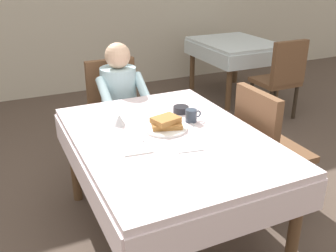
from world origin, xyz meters
name	(u,v)px	position (x,y,z in m)	size (l,w,h in m)	color
ground_plane	(168,232)	(0.00, 0.00, 0.00)	(14.00, 14.00, 0.00)	brown
dining_table_main	(168,148)	(0.00, 0.00, 0.65)	(1.12, 1.52, 0.74)	silver
chair_diner	(116,106)	(0.03, 1.17, 0.53)	(0.44, 0.45, 0.93)	brown
diner_person	(120,97)	(0.03, 1.01, 0.67)	(0.40, 0.43, 1.12)	silver
chair_right_side	(266,143)	(0.77, 0.00, 0.53)	(0.45, 0.44, 0.93)	brown
plate_breakfast	(165,128)	(0.02, 0.09, 0.75)	(0.28, 0.28, 0.02)	white
breakfast_stack	(166,122)	(0.03, 0.09, 0.79)	(0.22, 0.18, 0.07)	#A36B33
cup_coffee	(191,116)	(0.23, 0.13, 0.78)	(0.11, 0.08, 0.08)	#333D4C
bowl_butter	(181,109)	(0.24, 0.31, 0.76)	(0.11, 0.11, 0.04)	black
syrup_pitcher	(119,120)	(-0.22, 0.27, 0.78)	(0.08, 0.08, 0.07)	silver
fork_left_of_plate	(139,135)	(-0.17, 0.07, 0.74)	(0.18, 0.01, 0.01)	silver
knife_right_of_plate	(193,125)	(0.21, 0.07, 0.74)	(0.20, 0.01, 0.01)	silver
spoon_near_edge	(191,151)	(0.03, -0.25, 0.74)	(0.15, 0.01, 0.01)	silver
napkin_folded	(137,150)	(-0.25, -0.11, 0.74)	(0.17, 0.12, 0.01)	white
background_table_far	(234,50)	(2.03, 2.28, 0.62)	(0.92, 1.12, 0.74)	silver
background_chair_empty	(281,75)	(2.03, 1.33, 0.53)	(0.44, 0.45, 0.93)	brown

